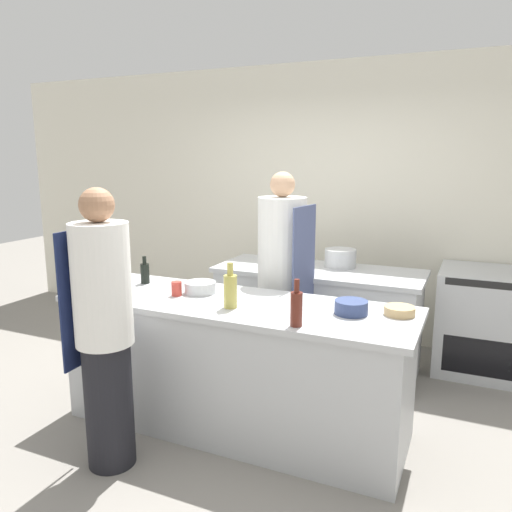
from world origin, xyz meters
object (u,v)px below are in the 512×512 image
Objects in this scene: bowl_ceramic_blue at (108,286)px; bowl_wooden_salad at (200,287)px; oven_range at (487,322)px; bottle_wine at (145,273)px; bowl_mixing_large at (351,307)px; stockpot at (340,258)px; chef_at_prep_near at (104,331)px; bowl_prep_small at (400,311)px; chef_at_stove at (282,283)px; cup at (177,289)px; bottle_vinegar at (230,290)px; bottle_olive_oil at (296,308)px.

bowl_ceramic_blue is 1.15× the size of bowl_wooden_salad.
bottle_wine reaches higher than oven_range.
bowl_mixing_large is (1.63, -0.11, -0.04)m from bottle_wine.
bowl_mixing_large is 0.75× the size of stockpot.
chef_at_prep_near reaches higher than bowl_prep_small.
oven_range is 3.24m from chef_at_prep_near.
chef_at_prep_near is 6.60× the size of bowl_ceramic_blue.
bottle_wine is 1.02× the size of bowl_mixing_large.
bottle_wine is 1.12× the size of bowl_prep_small.
bowl_prep_small is 1.38m from bowl_wooden_salad.
cup is (-0.51, -0.73, 0.08)m from chef_at_stove.
oven_range is 3.30× the size of stockpot.
oven_range is 2.49m from bottle_vinegar.
chef_at_stove is 6.81× the size of bowl_ceramic_blue.
oven_range is 3.26× the size of bottle_olive_oil.
chef_at_prep_near reaches higher than bowl_wooden_salad.
bowl_mixing_large is at bearing 56.00° from chef_at_stove.
bottle_vinegar reaches higher than bowl_prep_small.
chef_at_prep_near is 0.97× the size of chef_at_stove.
bowl_mixing_large reaches higher than oven_range.
chef_at_prep_near is 8.25× the size of bowl_mixing_large.
stockpot is at bearing 47.08° from bowl_ceramic_blue.
cup is (-0.47, 0.10, -0.07)m from bottle_vinegar.
bowl_mixing_large is (0.24, 0.35, -0.07)m from bottle_olive_oil.
bowl_mixing_large is at bearing -72.40° from stockpot.
bottle_vinegar reaches higher than bowl_ceramic_blue.
bowl_wooden_salad is (-1.10, 0.04, -0.00)m from bowl_mixing_large.
bottle_wine is 1.91m from bowl_prep_small.
chef_at_prep_near is 16.84× the size of cup.
stockpot is (1.23, 1.18, -0.00)m from bottle_wine.
cup is at bearing -7.10° from chef_at_prep_near.
chef_at_stove reaches higher than bowl_wooden_salad.
chef_at_stove reaches higher than chef_at_prep_near.
chef_at_prep_near is 1.50m from bowl_mixing_large.
bottle_wine reaches higher than stockpot.
oven_range is at bearing 17.13° from stockpot.
bottle_olive_oil is 1.24× the size of bowl_wooden_salad.
chef_at_prep_near is 7.61× the size of bowl_wooden_salad.
bowl_wooden_salad reaches higher than oven_range.
cup is at bearing 168.44° from bottle_vinegar.
chef_at_stove is at bearing 57.05° from bowl_wooden_salad.
chef_at_stove is 1.33m from bowl_ceramic_blue.
bowl_ceramic_blue reaches higher than oven_range.
bottle_olive_oil reaches higher than bowl_mixing_large.
bowl_mixing_large is (0.74, 0.19, -0.08)m from bottle_vinegar.
chef_at_stove reaches higher than bottle_vinegar.
bowl_wooden_salad is 2.21× the size of cup.
bowl_ceramic_blue is 0.55m from cup.
bowl_ceramic_blue reaches higher than bowl_prep_small.
chef_at_prep_near reaches higher than stockpot.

